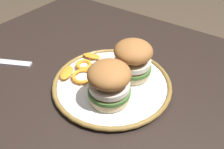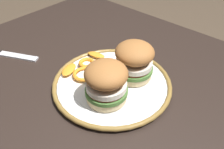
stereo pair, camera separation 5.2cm
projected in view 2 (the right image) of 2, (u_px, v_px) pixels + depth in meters
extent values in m
cube|color=black|center=(130.00, 92.00, 0.63)|extent=(1.21, 0.81, 0.03)
cube|color=black|center=(90.00, 66.00, 1.35)|extent=(0.06, 0.06, 0.73)
cylinder|color=white|center=(112.00, 84.00, 0.62)|extent=(0.29, 0.29, 0.01)
torus|color=olive|center=(112.00, 83.00, 0.62)|extent=(0.32, 0.32, 0.01)
cylinder|color=white|center=(112.00, 82.00, 0.61)|extent=(0.22, 0.22, 0.00)
cylinder|color=beige|center=(133.00, 72.00, 0.62)|extent=(0.10, 0.10, 0.02)
cylinder|color=#477033|center=(134.00, 68.00, 0.62)|extent=(0.10, 0.10, 0.01)
cylinder|color=#BC3828|center=(134.00, 66.00, 0.61)|extent=(0.09, 0.09, 0.01)
cylinder|color=silver|center=(134.00, 63.00, 0.60)|extent=(0.10, 0.10, 0.01)
ellipsoid|color=#A36633|center=(135.00, 53.00, 0.58)|extent=(0.10, 0.10, 0.05)
cylinder|color=beige|center=(107.00, 95.00, 0.56)|extent=(0.10, 0.10, 0.02)
cylinder|color=#477033|center=(106.00, 90.00, 0.55)|extent=(0.10, 0.10, 0.01)
cylinder|color=#BC3828|center=(106.00, 88.00, 0.55)|extent=(0.09, 0.09, 0.01)
cylinder|color=silver|center=(106.00, 85.00, 0.54)|extent=(0.10, 0.10, 0.01)
ellipsoid|color=#A36633|center=(106.00, 74.00, 0.52)|extent=(0.12, 0.12, 0.05)
torus|color=orange|center=(84.00, 74.00, 0.63)|extent=(0.08, 0.08, 0.01)
cylinder|color=#F4E5C6|center=(84.00, 75.00, 0.63)|extent=(0.03, 0.03, 0.00)
ellipsoid|color=orange|center=(96.00, 55.00, 0.70)|extent=(0.06, 0.04, 0.01)
ellipsoid|color=orange|center=(69.00, 69.00, 0.64)|extent=(0.05, 0.07, 0.01)
torus|color=orange|center=(87.00, 63.00, 0.66)|extent=(0.05, 0.05, 0.01)
cylinder|color=#F4E5C6|center=(87.00, 64.00, 0.67)|extent=(0.03, 0.03, 0.00)
cube|color=silver|center=(18.00, 56.00, 0.73)|extent=(0.13, 0.08, 0.01)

